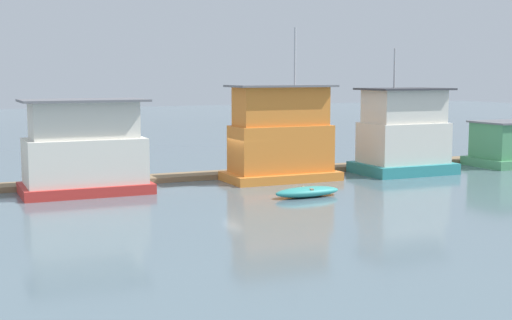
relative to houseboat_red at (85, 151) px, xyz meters
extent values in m
plane|color=slate|center=(9.23, -0.10, -2.20)|extent=(200.00, 200.00, 0.00)
cube|color=#846B4C|center=(9.23, 2.60, -2.05)|extent=(51.00, 1.90, 0.30)
cube|color=red|center=(0.00, 0.00, -1.94)|extent=(6.53, 3.86, 0.52)
cube|color=silver|center=(0.00, 0.00, -0.50)|extent=(5.98, 3.30, 2.34)
cube|color=silver|center=(0.00, 0.00, 1.61)|extent=(5.28, 2.61, 1.88)
cube|color=slate|center=(0.00, 0.00, 2.61)|extent=(6.28, 3.60, 0.12)
cube|color=orange|center=(11.28, -0.06, -1.95)|extent=(6.55, 3.37, 0.50)
cube|color=orange|center=(11.28, -0.06, -0.35)|extent=(5.74, 2.57, 2.70)
cube|color=orange|center=(11.28, -0.06, 2.11)|extent=(5.31, 2.14, 2.22)
cube|color=slate|center=(11.28, -0.06, 3.28)|extent=(6.04, 2.87, 0.12)
cylinder|color=#B2B2B7|center=(12.16, -0.06, 4.99)|extent=(0.12, 0.12, 3.29)
cube|color=teal|center=(19.57, -0.45, -1.86)|extent=(5.74, 4.07, 0.67)
cube|color=silver|center=(19.57, -0.45, -0.28)|extent=(4.94, 3.27, 2.49)
cube|color=silver|center=(19.57, -0.45, 1.98)|extent=(4.52, 2.85, 2.02)
cube|color=#38383D|center=(19.57, -0.45, 3.05)|extent=(5.24, 3.57, 0.12)
cylinder|color=#B2B2B7|center=(18.79, -0.45, 4.32)|extent=(0.12, 0.12, 2.42)
cube|color=#4C9360|center=(28.42, -0.30, -1.91)|extent=(5.14, 3.94, 0.58)
cube|color=#4C9360|center=(28.42, -0.30, -0.46)|extent=(4.41, 3.20, 2.32)
cube|color=slate|center=(28.42, -0.30, 0.77)|extent=(4.71, 3.50, 0.12)
ellipsoid|color=teal|center=(9.97, -5.79, -1.94)|extent=(3.60, 1.31, 0.52)
cube|color=#997F60|center=(9.97, -5.79, -1.76)|extent=(0.19, 1.01, 0.08)
camera|label=1|loc=(-6.80, -37.06, 3.89)|focal=50.00mm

